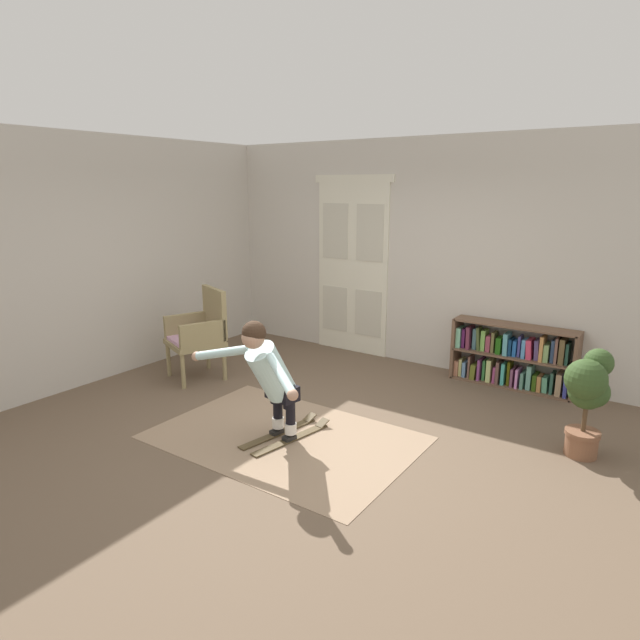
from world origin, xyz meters
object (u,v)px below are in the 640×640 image
object	(u,v)px
bookshelf	(512,358)
wicker_chair	(200,331)
potted_plant	(588,393)
skis_pair	(287,434)
person_skier	(268,371)

from	to	relation	value
bookshelf	wicker_chair	distance (m)	3.73
bookshelf	potted_plant	world-z (taller)	potted_plant
bookshelf	skis_pair	size ratio (longest dim) A/B	1.48
person_skier	bookshelf	bearing A→B (deg)	63.08
skis_pair	person_skier	size ratio (longest dim) A/B	0.67
bookshelf	potted_plant	size ratio (longest dim) A/B	1.47
bookshelf	skis_pair	world-z (taller)	bookshelf
wicker_chair	person_skier	size ratio (longest dim) A/B	0.77
bookshelf	wicker_chair	size ratio (longest dim) A/B	1.28
bookshelf	skis_pair	distance (m)	2.91
wicker_chair	skis_pair	distance (m)	2.08
bookshelf	person_skier	distance (m)	3.11
wicker_chair	person_skier	world-z (taller)	person_skier
wicker_chair	person_skier	bearing A→B (deg)	-26.36
wicker_chair	skis_pair	bearing A→B (deg)	-20.61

